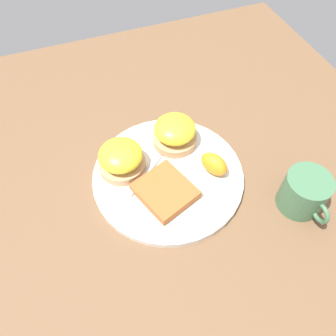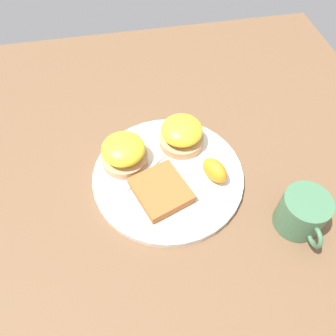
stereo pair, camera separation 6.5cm
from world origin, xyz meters
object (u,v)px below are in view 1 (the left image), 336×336
Objects in this scene: sandwich_benedict_left at (175,132)px; fork at (162,153)px; sandwich_benedict_right at (121,159)px; hashbrown_patty at (165,191)px; cup at (304,193)px; orange_wedge at (214,164)px.

sandwich_benedict_left reaches higher than fork.
sandwich_benedict_right reaches higher than hashbrown_patty.
sandwich_benedict_right reaches higher than fork.
sandwich_benedict_left is 0.28m from cup.
sandwich_benedict_left is 0.13m from sandwich_benedict_right.
cup is (0.10, 0.24, 0.02)m from hashbrown_patty.
orange_wedge is 0.12m from fork.
hashbrown_patty reaches higher than fork.
sandwich_benedict_left is 0.14m from hashbrown_patty.
sandwich_benedict_right is 0.11m from hashbrown_patty.
orange_wedge is at bearing 46.30° from fork.
hashbrown_patty is 0.10m from fork.
hashbrown_patty is at bearing -16.53° from fork.
cup reaches higher than sandwich_benedict_right.
hashbrown_patty is 0.93× the size of cup.
sandwich_benedict_right is at bearing -112.89° from orange_wedge.
orange_wedge is at bearing 24.73° from sandwich_benedict_left.
sandwich_benedict_left is 0.85× the size of cup.
orange_wedge is (0.10, 0.05, -0.01)m from sandwich_benedict_left.
fork is at bearing -60.74° from sandwich_benedict_left.
cup reaches higher than hashbrown_patty.
orange_wedge is 0.18m from cup.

